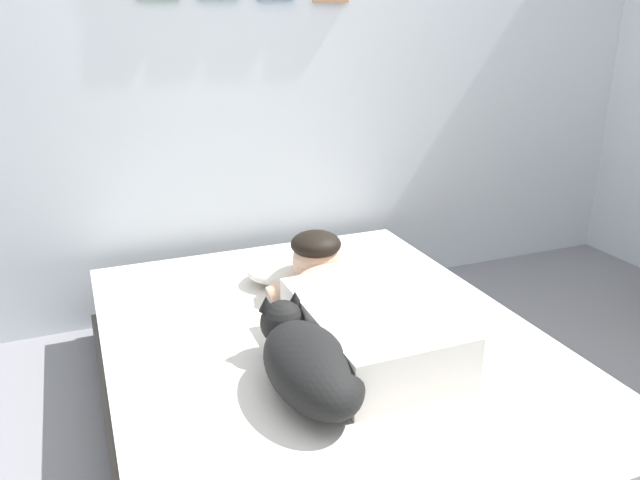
% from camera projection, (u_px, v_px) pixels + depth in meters
% --- Properties ---
extents(back_wall, '(4.43, 0.12, 2.50)m').
position_uv_depth(back_wall, '(247.00, 50.00, 2.87)').
color(back_wall, silver).
rests_on(back_wall, ground).
extents(bed, '(1.53, 1.94, 0.34)m').
position_uv_depth(bed, '(325.00, 378.00, 2.26)').
color(bed, '#4C4742').
rests_on(bed, ground).
extents(pillow, '(0.52, 0.32, 0.11)m').
position_uv_depth(pillow, '(306.00, 266.00, 2.66)').
color(pillow, white).
rests_on(pillow, bed).
extents(person_lying, '(0.43, 0.92, 0.27)m').
position_uv_depth(person_lying, '(354.00, 308.00, 2.17)').
color(person_lying, silver).
rests_on(person_lying, bed).
extents(dog, '(0.26, 0.57, 0.21)m').
position_uv_depth(dog, '(308.00, 361.00, 1.85)').
color(dog, black).
rests_on(dog, bed).
extents(coffee_cup, '(0.12, 0.09, 0.07)m').
position_uv_depth(coffee_cup, '(299.00, 276.00, 2.60)').
color(coffee_cup, '#D84C47').
rests_on(coffee_cup, bed).
extents(cell_phone, '(0.07, 0.14, 0.01)m').
position_uv_depth(cell_phone, '(422.00, 337.00, 2.18)').
color(cell_phone, black).
rests_on(cell_phone, bed).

